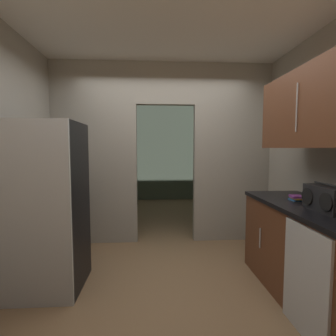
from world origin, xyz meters
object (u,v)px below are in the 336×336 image
object	(u,v)px
dishwasher	(305,282)
boombox	(325,199)
book_stack	(297,198)
refrigerator	(45,207)

from	to	relation	value
dishwasher	boombox	distance (m)	0.70
boombox	book_stack	xyz separation A→B (m)	(0.02, 0.44, -0.08)
refrigerator	boombox	size ratio (longest dim) A/B	4.22
dishwasher	book_stack	xyz separation A→B (m)	(0.31, 0.67, 0.51)
boombox	book_stack	distance (m)	0.45
boombox	dishwasher	bearing A→B (deg)	-141.51
refrigerator	dishwasher	size ratio (longest dim) A/B	1.99
refrigerator	boombox	distance (m)	2.62
refrigerator	boombox	bearing A→B (deg)	-13.12
refrigerator	dishwasher	world-z (taller)	refrigerator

